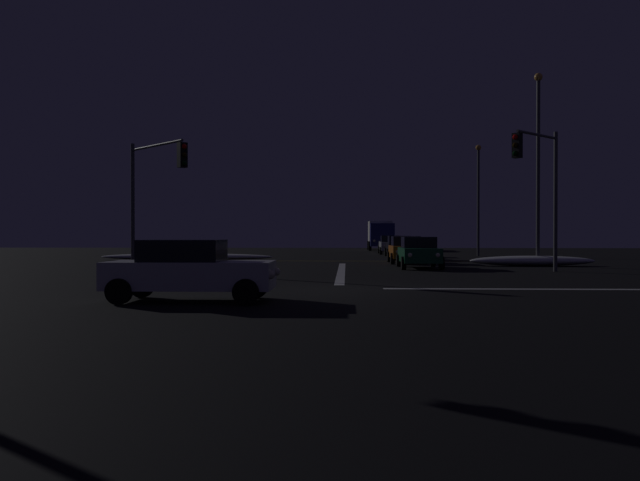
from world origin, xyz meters
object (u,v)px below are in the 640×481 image
Objects in this scene: sedan_orange at (406,249)px; traffic_signal_nw at (153,180)px; sedan_gray at (389,244)px; streetlamp_right_near at (538,156)px; sedan_blue at (407,248)px; sedan_black at (399,246)px; sedan_silver at (391,245)px; sedan_white_crossing at (189,270)px; traffic_signal_ne at (540,174)px; streetlamp_right_far at (478,192)px; sedan_green at (419,252)px; box_truck at (381,234)px.

traffic_signal_nw reaches higher than sedan_orange.
sedan_gray is at bearing 69.12° from traffic_signal_nw.
sedan_orange is 9.02m from streetlamp_right_near.
sedan_blue is (0.54, 5.32, 0.00)m from sedan_orange.
sedan_black is 6.63m from sedan_silver.
sedan_gray is (0.54, 23.40, 0.00)m from sedan_orange.
sedan_orange and sedan_blue have the same top height.
sedan_orange is 15.93m from traffic_signal_nw.
sedan_white_crossing is (-7.50, -22.22, 0.00)m from sedan_orange.
sedan_silver is at bearing 89.19° from sedan_orange.
streetlamp_right_near is (1.69, 6.19, 1.52)m from traffic_signal_ne.
streetlamp_right_near is at bearing 74.75° from traffic_signal_ne.
sedan_orange is at bearing 154.49° from streetlamp_right_near.
streetlamp_right_near is 16.02m from streetlamp_right_far.
streetlamp_right_far is at bearing 85.65° from traffic_signal_ne.
sedan_orange is at bearing -90.81° from sedan_silver.
sedan_black is 0.42× the size of streetlamp_right_near.
sedan_white_crossing is (-7.97, -33.16, 0.00)m from sedan_black.
sedan_green is at bearing -90.80° from sedan_gray.
sedan_black is 7.77m from streetlamp_right_far.
traffic_signal_nw is 0.69× the size of streetlamp_right_far.
streetlamp_right_near reaches higher than sedan_silver.
sedan_orange is 1.00× the size of sedan_gray.
sedan_green and sedan_orange have the same top height.
sedan_silver is at bearing 89.71° from sedan_green.
traffic_signal_nw reaches higher than sedan_white_crossing.
sedan_white_crossing is 38.02m from streetlamp_right_far.
sedan_orange is at bearing 118.24° from traffic_signal_ne.
sedan_blue and sedan_black have the same top height.
sedan_black is at bearing 58.73° from traffic_signal_nw.
sedan_green is at bearing -91.16° from sedan_black.
sedan_black and sedan_gray have the same top height.
traffic_signal_ne reaches higher than traffic_signal_nw.
sedan_blue is 12.25m from sedan_silver.
sedan_white_crossing is at bearing -126.84° from streetlamp_right_near.
sedan_blue is at bearing 87.90° from sedan_green.
sedan_green is 20.09m from streetlamp_right_far.
sedan_silver is 40.53m from sedan_white_crossing.
sedan_white_crossing is (-7.58, -53.28, -0.91)m from box_truck.
streetlamp_right_near is at bearing -66.12° from sedan_black.
traffic_signal_ne is at bearing -36.86° from sedan_green.
box_truck is at bearing 90.07° from sedan_green.
streetlamp_right_near reaches higher than sedan_orange.
sedan_black is 12.46m from sedan_gray.
sedan_black is 20.14m from box_truck.
sedan_orange is 1.00× the size of sedan_silver.
sedan_blue is 0.52× the size of box_truck.
streetlamp_right_near reaches higher than box_truck.
box_truck is at bearing 73.37° from traffic_signal_nw.
sedan_blue is 28.69m from sedan_white_crossing.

